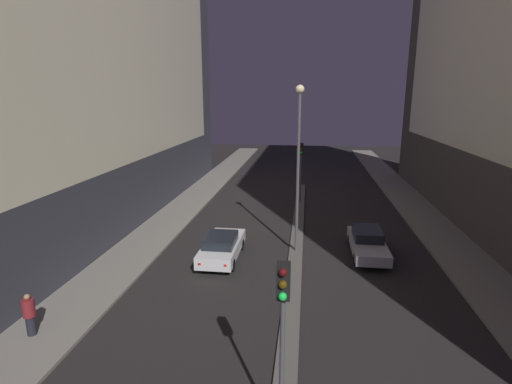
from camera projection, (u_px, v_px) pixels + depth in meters
building_left at (79, 17)px, 24.12m from camera, size 6.01×40.48×26.35m
median_strip at (296, 248)px, 23.02m from camera, size 0.75×33.18×0.10m
traffic_light_near at (283, 314)px, 9.37m from camera, size 0.32×0.42×4.81m
traffic_light_mid at (301, 159)px, 31.92m from camera, size 0.32×0.42×4.81m
street_lamp at (298, 151)px, 21.17m from camera, size 0.45×0.45×9.04m
car_left_lane at (222, 246)px, 21.32m from camera, size 1.82×4.61×1.47m
car_right_lane at (368, 242)px, 21.99m from camera, size 1.77×4.78×1.40m
pedestrian_on_left_sidewalk at (29, 314)px, 14.36m from camera, size 0.43×0.43×1.61m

